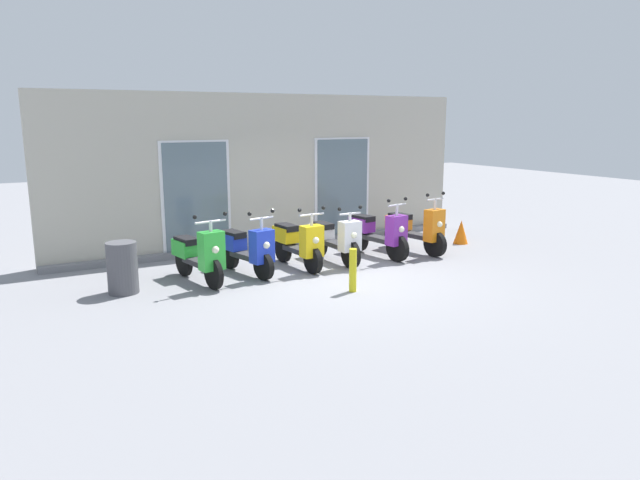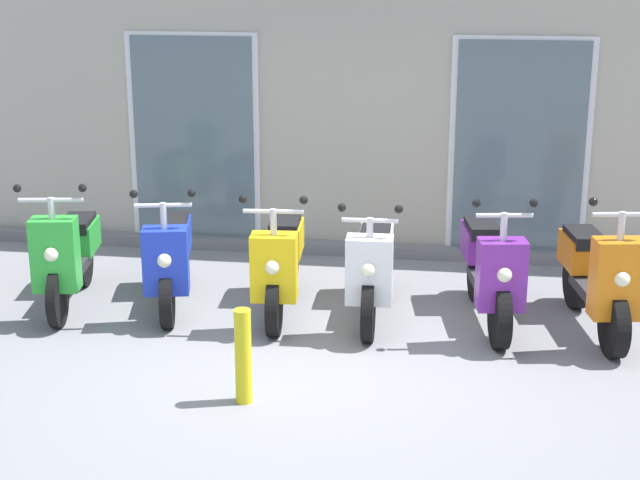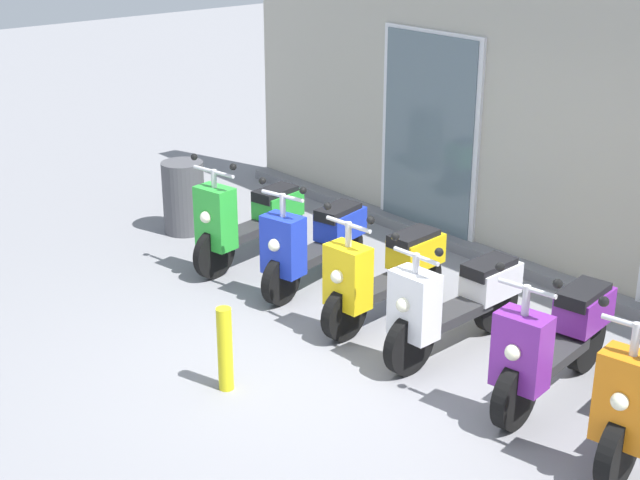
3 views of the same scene
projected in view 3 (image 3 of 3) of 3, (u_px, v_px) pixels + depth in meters
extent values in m
plane|color=gray|center=(326.00, 373.00, 7.60)|extent=(40.00, 40.00, 0.00)
cube|color=#B2AD9E|center=(573.00, 121.00, 8.92)|extent=(9.35, 0.30, 3.22)
cube|color=slate|center=(543.00, 276.00, 9.32)|extent=(9.35, 0.20, 0.12)
cube|color=silver|center=(429.00, 136.00, 10.18)|extent=(1.42, 0.04, 2.30)
cube|color=slate|center=(428.00, 136.00, 10.17)|extent=(1.30, 0.02, 2.22)
cylinder|color=black|center=(214.00, 254.00, 9.36)|extent=(0.17, 0.52, 0.52)
cylinder|color=black|center=(285.00, 225.00, 10.13)|extent=(0.17, 0.52, 0.52)
cube|color=#2D2D30|center=(251.00, 230.00, 9.71)|extent=(0.37, 0.70, 0.09)
cube|color=green|center=(216.00, 218.00, 9.25)|extent=(0.42, 0.30, 0.63)
sphere|color=#F2EFCC|center=(206.00, 217.00, 9.15)|extent=(0.12, 0.12, 0.12)
cube|color=green|center=(278.00, 205.00, 9.96)|extent=(0.39, 0.56, 0.28)
cube|color=black|center=(275.00, 193.00, 9.88)|extent=(0.34, 0.52, 0.11)
cylinder|color=silver|center=(214.00, 180.00, 9.11)|extent=(0.06, 0.06, 0.20)
cylinder|color=silver|center=(214.00, 172.00, 9.08)|extent=(0.54, 0.13, 0.04)
sphere|color=black|center=(233.00, 167.00, 8.89)|extent=(0.07, 0.07, 0.07)
sphere|color=black|center=(194.00, 157.00, 9.21)|extent=(0.07, 0.07, 0.07)
cylinder|color=black|center=(281.00, 280.00, 8.78)|extent=(0.20, 0.49, 0.48)
cylinder|color=black|center=(346.00, 247.00, 9.57)|extent=(0.20, 0.49, 0.48)
cube|color=#2D2D30|center=(315.00, 254.00, 9.14)|extent=(0.40, 0.69, 0.09)
cube|color=#1E38C6|center=(283.00, 245.00, 8.69)|extent=(0.42, 0.32, 0.57)
sphere|color=#F2EFCC|center=(274.00, 245.00, 8.57)|extent=(0.12, 0.12, 0.12)
cube|color=#1E38C6|center=(340.00, 224.00, 9.39)|extent=(0.41, 0.57, 0.28)
cube|color=black|center=(338.00, 212.00, 9.31)|extent=(0.36, 0.53, 0.11)
cylinder|color=silver|center=(283.00, 206.00, 8.55)|extent=(0.06, 0.06, 0.24)
cylinder|color=silver|center=(283.00, 196.00, 8.51)|extent=(0.47, 0.14, 0.04)
sphere|color=black|center=(303.00, 190.00, 8.34)|extent=(0.07, 0.07, 0.07)
sphere|color=black|center=(262.00, 181.00, 8.61)|extent=(0.07, 0.07, 0.07)
cylinder|color=black|center=(344.00, 314.00, 8.09)|extent=(0.14, 0.49, 0.48)
cylinder|color=black|center=(421.00, 279.00, 8.79)|extent=(0.14, 0.49, 0.48)
cube|color=#2D2D30|center=(385.00, 286.00, 8.41)|extent=(0.31, 0.68, 0.09)
cube|color=yellow|center=(348.00, 277.00, 8.00)|extent=(0.40, 0.27, 0.56)
sphere|color=#F2EFCC|center=(337.00, 277.00, 7.89)|extent=(0.12, 0.12, 0.12)
cube|color=yellow|center=(416.00, 251.00, 8.61)|extent=(0.34, 0.54, 0.28)
cube|color=black|center=(414.00, 238.00, 8.53)|extent=(0.30, 0.50, 0.11)
cylinder|color=silver|center=(348.00, 235.00, 7.86)|extent=(0.06, 0.06, 0.24)
cylinder|color=silver|center=(348.00, 224.00, 7.82)|extent=(0.50, 0.08, 0.04)
sphere|color=black|center=(371.00, 220.00, 7.62)|extent=(0.07, 0.07, 0.07)
sphere|color=black|center=(327.00, 206.00, 7.95)|extent=(0.07, 0.07, 0.07)
cylinder|color=black|center=(409.00, 344.00, 7.52)|extent=(0.12, 0.52, 0.52)
cylinder|color=black|center=(496.00, 304.00, 8.25)|extent=(0.12, 0.52, 0.52)
cube|color=#2D2D30|center=(455.00, 312.00, 7.85)|extent=(0.29, 0.72, 0.09)
cube|color=white|center=(414.00, 305.00, 7.43)|extent=(0.39, 0.25, 0.56)
sphere|color=#F2EFCC|center=(403.00, 305.00, 7.33)|extent=(0.12, 0.12, 0.12)
cube|color=white|center=(491.00, 281.00, 8.09)|extent=(0.32, 0.53, 0.28)
cube|color=black|center=(489.00, 267.00, 8.02)|extent=(0.28, 0.49, 0.11)
cylinder|color=silver|center=(416.00, 264.00, 7.30)|extent=(0.06, 0.06, 0.18)
cylinder|color=silver|center=(416.00, 256.00, 7.28)|extent=(0.46, 0.05, 0.04)
sphere|color=black|center=(439.00, 252.00, 7.08)|extent=(0.07, 0.07, 0.07)
sphere|color=black|center=(395.00, 237.00, 7.40)|extent=(0.07, 0.07, 0.07)
cylinder|color=black|center=(515.00, 395.00, 6.77)|extent=(0.19, 0.54, 0.52)
cylinder|color=black|center=(585.00, 340.00, 7.58)|extent=(0.19, 0.54, 0.52)
cube|color=#2D2D30|center=(553.00, 355.00, 7.14)|extent=(0.37, 0.74, 0.09)
cube|color=purple|center=(522.00, 351.00, 6.68)|extent=(0.41, 0.30, 0.57)
sphere|color=#F2EFCC|center=(513.00, 352.00, 6.57)|extent=(0.12, 0.12, 0.12)
cube|color=purple|center=(584.00, 309.00, 7.40)|extent=(0.38, 0.56, 0.28)
cube|color=black|center=(584.00, 294.00, 7.32)|extent=(0.33, 0.51, 0.11)
cylinder|color=silver|center=(526.00, 302.00, 6.54)|extent=(0.06, 0.06, 0.24)
cylinder|color=silver|center=(527.00, 288.00, 6.50)|extent=(0.45, 0.10, 0.04)
sphere|color=black|center=(558.00, 284.00, 6.33)|extent=(0.07, 0.07, 0.07)
sphere|color=black|center=(500.00, 267.00, 6.60)|extent=(0.07, 0.07, 0.07)
cylinder|color=black|center=(618.00, 451.00, 6.12)|extent=(0.20, 0.53, 0.52)
cube|color=orange|center=(627.00, 399.00, 6.01)|extent=(0.41, 0.30, 0.64)
sphere|color=#F2EFCC|center=(620.00, 401.00, 5.90)|extent=(0.12, 0.12, 0.12)
cylinder|color=silver|center=(635.00, 341.00, 5.86)|extent=(0.06, 0.06, 0.24)
cylinder|color=silver|center=(637.00, 326.00, 5.82)|extent=(0.46, 0.11, 0.04)
sphere|color=black|center=(604.00, 302.00, 5.92)|extent=(0.07, 0.07, 0.07)
cylinder|color=yellow|center=(225.00, 349.00, 7.25)|extent=(0.12, 0.12, 0.70)
cylinder|color=#4C4C51|center=(184.00, 197.00, 10.54)|extent=(0.47, 0.47, 0.82)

